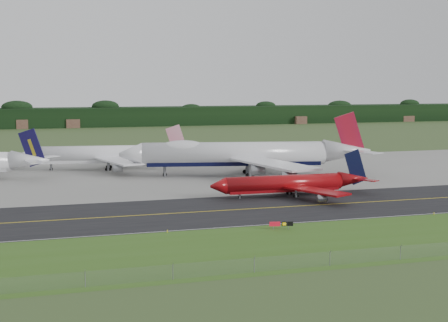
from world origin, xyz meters
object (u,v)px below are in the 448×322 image
taxiway_sign (281,224)px  jet_star_tail (108,155)px  jet_ba_747 (243,154)px  jet_red_737 (292,184)px

taxiway_sign → jet_star_tail: bearing=104.1°
jet_ba_747 → taxiway_sign: jet_ba_747 is taller
jet_ba_747 → taxiway_sign: (-14.22, -67.82, -5.39)m
jet_ba_747 → jet_red_737: bearing=-88.0°
jet_red_737 → jet_star_tail: jet_star_tail is taller
jet_ba_747 → jet_star_tail: (-37.43, 24.49, -1.70)m
jet_red_737 → taxiway_sign: jet_red_737 is taller
jet_ba_747 → taxiway_sign: bearing=-101.8°
jet_red_737 → jet_star_tail: 71.42m
jet_ba_747 → jet_star_tail: bearing=146.8°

